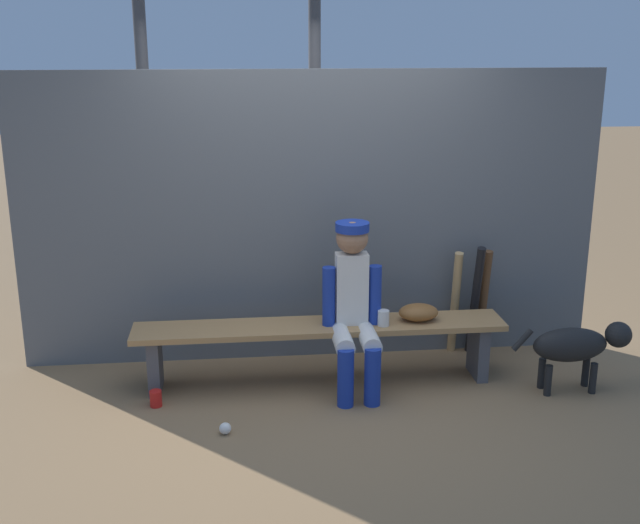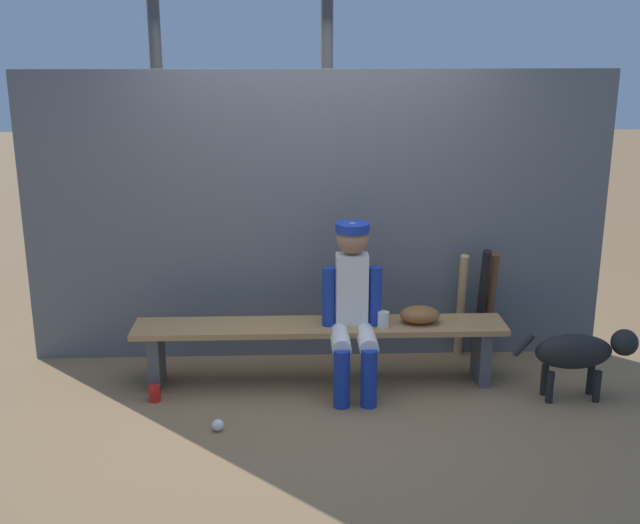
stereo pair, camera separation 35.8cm
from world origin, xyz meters
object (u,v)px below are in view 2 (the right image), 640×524
baseball_glove (420,315)px  baseball (218,425)px  dugout_bench (320,337)px  dog (582,352)px  cup_on_bench (383,320)px  bat_wood_tan (461,306)px  bat_wood_dark (490,306)px  cup_on_ground (155,393)px  player_seated (353,303)px  scoreboard (248,8)px  bat_aluminum_black (481,304)px

baseball_glove → baseball: baseball_glove is taller
dugout_bench → dog: size_ratio=3.07×
cup_on_bench → bat_wood_tan: bearing=36.8°
bat_wood_dark → cup_on_ground: bat_wood_dark is taller
cup_on_ground → cup_on_bench: bearing=6.6°
player_seated → bat_wood_tan: (0.86, 0.52, -0.21)m
scoreboard → dog: (2.26, -1.71, -2.24)m
bat_wood_dark → baseball_glove: bearing=-146.8°
player_seated → scoreboard: size_ratio=0.31×
player_seated → bat_wood_dark: bearing=24.9°
dugout_bench → dog: dog is taller
scoreboard → cup_on_ground: bearing=-110.1°
cup_on_bench → dog: bearing=-10.3°
bat_aluminum_black → baseball: bat_aluminum_black is taller
cup_on_ground → scoreboard: size_ratio=0.03×
dugout_bench → dog: 1.77m
cup_on_bench → scoreboard: scoreboard is taller
player_seated → dog: size_ratio=1.38×
cup_on_bench → dog: cup_on_bench is taller
bat_wood_tan → bat_wood_dark: 0.21m
baseball → scoreboard: 3.29m
bat_wood_dark → cup_on_bench: bat_wood_dark is taller
bat_wood_dark → scoreboard: scoreboard is taller
dugout_bench → baseball_glove: 0.71m
bat_wood_tan → dog: (0.67, -0.72, -0.08)m
baseball → cup_on_bench: bearing=29.1°
dugout_bench → bat_wood_tan: (1.08, 0.41, 0.07)m
bat_wood_dark → baseball: 2.26m
baseball_glove → bat_wood_dark: bearing=33.2°
cup_on_ground → cup_on_bench: (1.56, 0.18, 0.44)m
bat_wood_dark → cup_on_ground: 2.52m
player_seated → cup_on_bench: 0.25m
player_seated → cup_on_ground: bearing=-173.9°
player_seated → dog: player_seated is taller
dugout_bench → bat_wood_dark: bat_wood_dark is taller
baseball → cup_on_bench: cup_on_bench is taller
bat_wood_tan → cup_on_ground: 2.33m
bat_aluminum_black → cup_on_bench: 0.89m
cup_on_ground → dog: bearing=-1.2°
dugout_bench → dog: bearing=-10.1°
cup_on_bench → scoreboard: size_ratio=0.03×
bat_wood_tan → scoreboard: (-1.59, 1.00, 2.16)m
scoreboard → bat_wood_dark: bearing=-29.3°
bat_aluminum_black → baseball_glove: bearing=-145.9°
bat_wood_dark → scoreboard: (-1.81, 1.01, 2.16)m
scoreboard → dugout_bench: bearing=-69.8°
scoreboard → bat_wood_tan: bearing=-32.0°
cup_on_bench → scoreboard: bearing=122.7°
dugout_bench → dog: (1.74, -0.31, -0.01)m
bat_aluminum_black → dugout_bench: bearing=-163.9°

